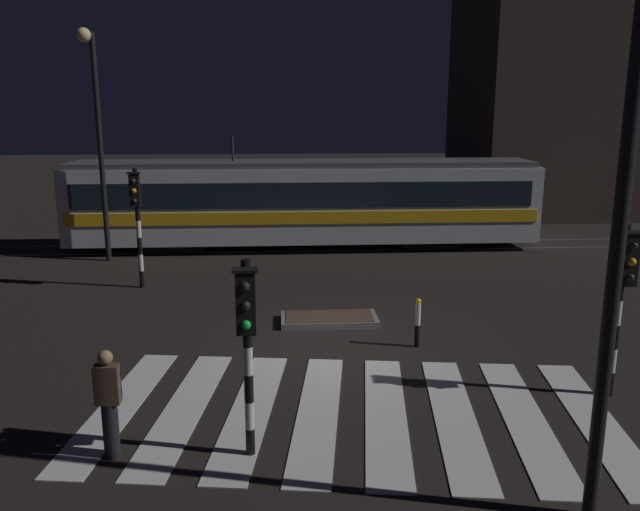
{
  "coord_description": "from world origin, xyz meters",
  "views": [
    {
      "loc": [
        -1.17,
        -13.19,
        5.17
      ],
      "look_at": [
        -0.17,
        2.98,
        1.4
      ],
      "focal_mm": 35.91,
      "sensor_mm": 36.0,
      "label": 1
    }
  ],
  "objects": [
    {
      "name": "ground_plane",
      "position": [
        0.0,
        0.0,
        0.0
      ],
      "size": [
        120.0,
        120.0,
        0.0
      ],
      "primitive_type": "plane",
      "color": "black"
    },
    {
      "name": "rail_near",
      "position": [
        0.0,
        9.63,
        0.01
      ],
      "size": [
        80.0,
        0.12,
        0.03
      ],
      "primitive_type": "cube",
      "color": "#59595E",
      "rests_on": "ground"
    },
    {
      "name": "rail_far",
      "position": [
        0.0,
        11.07,
        0.01
      ],
      "size": [
        80.0,
        0.12,
        0.03
      ],
      "primitive_type": "cube",
      "color": "#59595E",
      "rests_on": "ground"
    },
    {
      "name": "crosswalk_zebra",
      "position": [
        0.0,
        -3.11,
        0.01
      ],
      "size": [
        9.43,
        5.82,
        0.02
      ],
      "color": "silver",
      "rests_on": "ground"
    },
    {
      "name": "traffic_island",
      "position": [
        -0.02,
        1.7,
        0.09
      ],
      "size": [
        2.36,
        1.07,
        0.18
      ],
      "color": "slate",
      "rests_on": "ground"
    },
    {
      "name": "traffic_light_kerb_mid_left",
      "position": [
        -1.69,
        -4.43,
        2.02
      ],
      "size": [
        0.36,
        0.42,
        3.06
      ],
      "color": "black",
      "rests_on": "ground"
    },
    {
      "name": "traffic_light_corner_near_right",
      "position": [
        4.8,
        -2.77,
        2.1
      ],
      "size": [
        0.36,
        0.42,
        3.19
      ],
      "color": "black",
      "rests_on": "ground"
    },
    {
      "name": "traffic_light_corner_far_left",
      "position": [
        -5.27,
        5.1,
        2.3
      ],
      "size": [
        0.36,
        0.42,
        3.48
      ],
      "color": "black",
      "rests_on": "ground"
    },
    {
      "name": "street_lamp_trackside_left",
      "position": [
        -7.13,
        8.43,
        4.75
      ],
      "size": [
        0.44,
        1.21,
        7.54
      ],
      "color": "black",
      "rests_on": "ground"
    },
    {
      "name": "tram",
      "position": [
        -0.32,
        10.34,
        1.75
      ],
      "size": [
        17.29,
        2.58,
        4.15
      ],
      "color": "silver",
      "rests_on": "ground"
    },
    {
      "name": "pedestrian_waiting_at_kerb",
      "position": [
        -3.77,
        -4.26,
        0.88
      ],
      "size": [
        0.36,
        0.24,
        1.71
      ],
      "color": "black",
      "rests_on": "ground"
    },
    {
      "name": "bollard_island_edge",
      "position": [
        1.79,
        -0.03,
        0.56
      ],
      "size": [
        0.12,
        0.12,
        1.11
      ],
      "color": "black",
      "rests_on": "ground"
    },
    {
      "name": "building_backdrop",
      "position": [
        15.45,
        18.58,
        5.42
      ],
      "size": [
        14.71,
        8.0,
        10.85
      ],
      "primitive_type": "cube",
      "color": "#382D28",
      "rests_on": "ground"
    }
  ]
}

